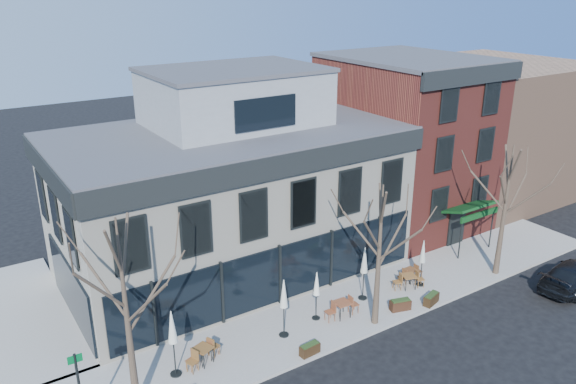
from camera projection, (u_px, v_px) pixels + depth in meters
ground at (279, 307)px, 28.58m from camera, size 120.00×120.00×0.00m
sidewalk_front at (355, 306)px, 28.53m from camera, size 33.50×4.70×0.15m
sidewalk_side at (20, 318)px, 27.48m from camera, size 4.50×12.00×0.15m
corner_building at (230, 191)px, 30.93m from camera, size 18.39×10.39×11.10m
red_brick_building at (404, 141)px, 37.17m from camera, size 8.20×11.78×11.18m
bg_building at (488, 127)px, 43.33m from camera, size 12.00×12.00×10.00m
tree_corner at (127, 315)px, 20.22m from camera, size 3.93×3.98×7.92m
tree_mid at (379, 254)px, 25.73m from camera, size 3.50×3.55×7.04m
tree_right at (505, 209)px, 30.27m from camera, size 3.72×3.77×7.48m
parked_sedan at (574, 275)px, 30.16m from camera, size 5.22×2.57×1.46m
cafe_set_0 at (202, 353)px, 24.02m from camera, size 1.73×0.93×0.89m
cafe_set_1 at (203, 353)px, 23.94m from camera, size 1.84×1.09×0.95m
cafe_set_3 at (342, 308)px, 27.28m from camera, size 1.89×0.79×0.99m
cafe_set_4 at (409, 280)px, 29.87m from camera, size 1.80×1.00×0.93m
cafe_set_5 at (410, 274)px, 30.59m from camera, size 1.64×0.67×0.86m
umbrella_0 at (172, 330)px, 22.65m from camera, size 0.49×0.49×3.06m
umbrella_1 at (284, 297)px, 25.28m from camera, size 0.47×0.47×2.92m
umbrella_2 at (317, 286)px, 26.68m from camera, size 0.41×0.41×2.53m
umbrella_3 at (364, 263)px, 28.32m from camera, size 0.47×0.47×2.92m
umbrella_4 at (423, 254)px, 29.69m from camera, size 0.42×0.42×2.64m
planter_1 at (310, 349)px, 24.60m from camera, size 0.97×0.44×0.53m
planter_2 at (400, 305)px, 27.94m from camera, size 1.12×0.69×0.58m
planter_3 at (431, 299)px, 28.47m from camera, size 1.08×0.67×0.56m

